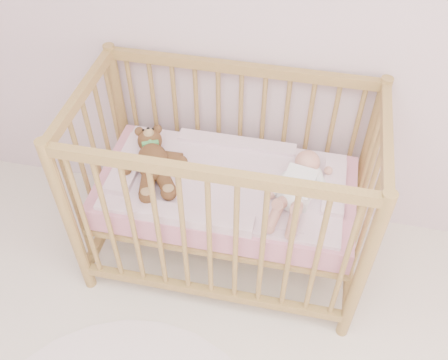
% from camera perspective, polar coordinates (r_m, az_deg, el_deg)
% --- Properties ---
extents(crib, '(1.36, 0.76, 1.00)m').
position_cam_1_polar(crib, '(2.40, 0.25, -1.14)').
color(crib, tan).
rests_on(crib, floor).
extents(mattress, '(1.22, 0.62, 0.13)m').
position_cam_1_polar(mattress, '(2.41, 0.25, -1.39)').
color(mattress, pink).
rests_on(mattress, crib).
extents(blanket, '(1.10, 0.58, 0.06)m').
position_cam_1_polar(blanket, '(2.36, 0.25, -0.15)').
color(blanket, pink).
rests_on(blanket, mattress).
extents(baby, '(0.35, 0.57, 0.13)m').
position_cam_1_polar(baby, '(2.27, 8.46, -0.47)').
color(baby, white).
rests_on(baby, blanket).
extents(teddy_bear, '(0.50, 0.57, 0.13)m').
position_cam_1_polar(teddy_bear, '(2.36, -8.13, 2.20)').
color(teddy_bear, brown).
rests_on(teddy_bear, blanket).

